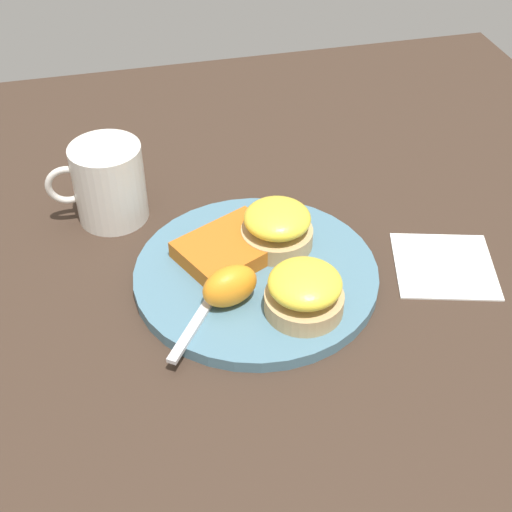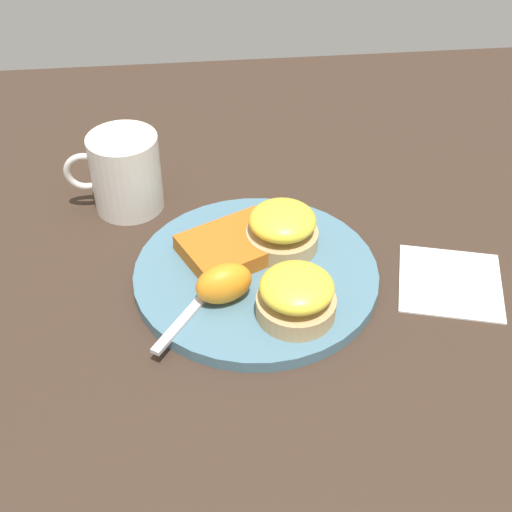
% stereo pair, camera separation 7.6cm
% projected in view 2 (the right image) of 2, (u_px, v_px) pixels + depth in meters
% --- Properties ---
extents(ground_plane, '(1.10, 1.10, 0.00)m').
position_uv_depth(ground_plane, '(256.00, 279.00, 0.78)').
color(ground_plane, '#38281E').
extents(plate, '(0.27, 0.27, 0.01)m').
position_uv_depth(plate, '(256.00, 275.00, 0.78)').
color(plate, slate).
rests_on(plate, ground_plane).
extents(sandwich_benedict_left, '(0.08, 0.08, 0.05)m').
position_uv_depth(sandwich_benedict_left, '(296.00, 296.00, 0.71)').
color(sandwich_benedict_left, tan).
rests_on(sandwich_benedict_left, plate).
extents(sandwich_benedict_right, '(0.08, 0.08, 0.05)m').
position_uv_depth(sandwich_benedict_right, '(282.00, 229.00, 0.79)').
color(sandwich_benedict_right, tan).
rests_on(sandwich_benedict_right, plate).
extents(hashbrown_patty, '(0.13, 0.12, 0.02)m').
position_uv_depth(hashbrown_patty, '(233.00, 246.00, 0.79)').
color(hashbrown_patty, '#BA601A').
rests_on(hashbrown_patty, plate).
extents(orange_wedge, '(0.07, 0.05, 0.04)m').
position_uv_depth(orange_wedge, '(224.00, 283.00, 0.73)').
color(orange_wedge, orange).
rests_on(orange_wedge, plate).
extents(fork, '(0.15, 0.20, 0.00)m').
position_uv_depth(fork, '(226.00, 271.00, 0.77)').
color(fork, silver).
rests_on(fork, plate).
extents(cup, '(0.12, 0.08, 0.10)m').
position_uv_depth(cup, '(125.00, 173.00, 0.86)').
color(cup, silver).
rests_on(cup, ground_plane).
extents(napkin, '(0.14, 0.14, 0.00)m').
position_uv_depth(napkin, '(450.00, 282.00, 0.78)').
color(napkin, white).
rests_on(napkin, ground_plane).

